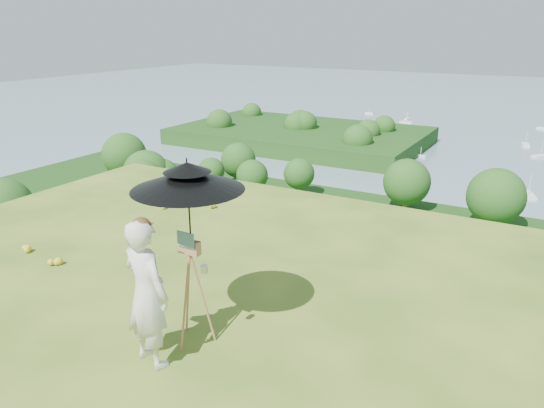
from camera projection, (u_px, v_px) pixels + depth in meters
The scene contains 11 objects.
ground at pixel (158, 366), 6.12m from camera, with size 14.00×14.00×0.00m, color #39601B.
shoreline_tier at pixel (509, 305), 79.48m from camera, with size 170.00×28.00×8.00m, color #655B51.
peninsula at pixel (301, 128), 178.22m from camera, with size 90.00×60.00×12.00m, color #113C10, non-canonical shape.
slope_trees at pixel (484, 289), 39.78m from camera, with size 110.00×50.00×6.00m, color #174F19, non-canonical shape.
harbor_town at pixel (515, 265), 77.40m from camera, with size 110.00×22.00×5.00m, color silver, non-canonical shape.
moored_boats at pixel (500, 160), 155.48m from camera, with size 140.00×140.00×0.70m, color white, non-canonical shape.
wildflowers at pixel (172, 351), 6.31m from camera, with size 10.00×10.50×0.12m, color gold, non-canonical shape.
painter at pixel (147, 293), 5.93m from camera, with size 0.65×0.43×1.78m, color white.
field_easel at pixel (192, 288), 6.39m from camera, with size 0.56×0.56×1.48m, color #9C6441, non-canonical shape.
sun_umbrella at pixel (189, 206), 6.08m from camera, with size 1.31×1.31×1.12m, color black, non-canonical shape.
painter_cap at pixel (141, 223), 5.67m from camera, with size 0.22×0.27×0.10m, color #C96E76, non-canonical shape.
Camera 1 is at (3.71, -3.88, 3.74)m, focal length 35.00 mm.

